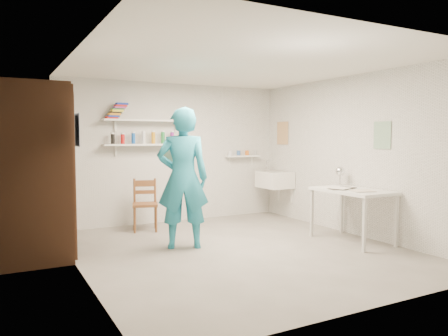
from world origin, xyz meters
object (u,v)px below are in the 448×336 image
wall_clock (171,154)px  wooden_chair (145,205)px  desk_lamp (340,171)px  belfast_sink (275,180)px  work_table (352,216)px  man (183,178)px

wall_clock → wooden_chair: bearing=112.9°
wall_clock → desk_lamp: size_ratio=2.41×
belfast_sink → work_table: (-0.11, -2.06, -0.33)m
man → work_table: 2.44m
belfast_sink → wall_clock: (-2.42, -1.04, 0.54)m
wall_clock → work_table: wall_clock is taller
belfast_sink → man: 2.66m
wall_clock → desk_lamp: 2.57m
belfast_sink → man: man is taller
belfast_sink → wooden_chair: bearing=179.7°
man → work_table: (2.23, -0.81, -0.56)m
wall_clock → work_table: size_ratio=0.30×
wall_clock → wooden_chair: wall_clock is taller
wall_clock → man: bearing=-48.6°
work_table → desk_lamp: desk_lamp is taller
wall_clock → desk_lamp: (2.49, -0.57, -0.28)m
wooden_chair → work_table: 3.13m
desk_lamp → work_table: bearing=-112.4°
wooden_chair → work_table: size_ratio=0.75×
belfast_sink → work_table: belfast_sink is taller
belfast_sink → wooden_chair: (-2.46, 0.01, -0.29)m
man → wooden_chair: 1.36m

